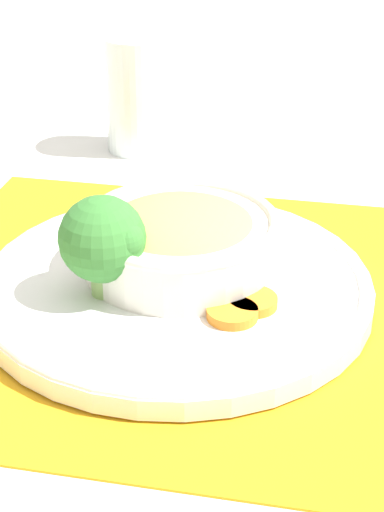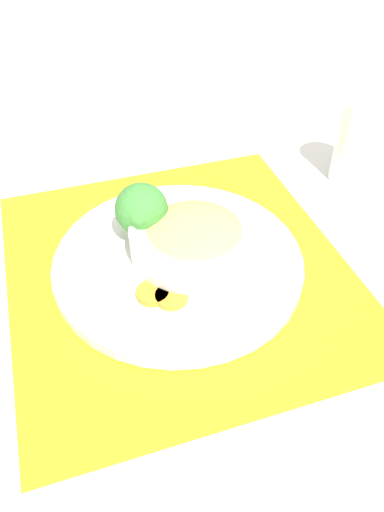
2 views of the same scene
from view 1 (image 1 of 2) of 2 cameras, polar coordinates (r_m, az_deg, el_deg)
name	(u,v)px [view 1 (image 1 of 2)]	position (r m, az deg, el deg)	size (l,w,h in m)	color
ground_plane	(177,301)	(0.69, -1.04, -3.03)	(4.00, 4.00, 0.00)	white
placemat	(177,299)	(0.68, -1.04, -2.89)	(0.47, 0.44, 0.00)	orange
plate	(176,285)	(0.68, -1.05, -1.93)	(0.31, 0.31, 0.02)	white
bowl	(182,237)	(0.68, -0.69, 1.24)	(0.16, 0.16, 0.05)	silver
broccoli_floret	(103,240)	(0.64, -5.96, 1.09)	(0.07, 0.07, 0.08)	#84AD5B
carrot_slice_near	(232,313)	(0.63, 2.70, -3.83)	(0.04, 0.04, 0.01)	orange
carrot_slice_middle	(252,301)	(0.64, 4.04, -3.04)	(0.04, 0.04, 0.01)	orange
water_glass	(137,101)	(0.97, -3.70, 10.29)	(0.07, 0.07, 0.13)	silver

